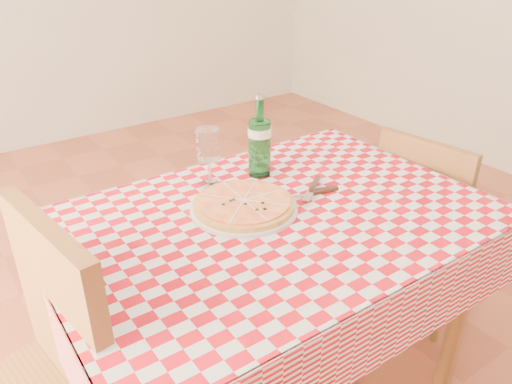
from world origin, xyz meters
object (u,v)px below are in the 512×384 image
(wine_glass, at_px, (209,158))
(pizza_plate, at_px, (244,204))
(dining_table, at_px, (273,244))
(chair_near, at_px, (426,218))
(water_bottle, at_px, (260,136))

(wine_glass, bearing_deg, pizza_plate, -90.20)
(dining_table, distance_m, chair_near, 0.80)
(chair_near, relative_size, water_bottle, 2.97)
(dining_table, relative_size, wine_glass, 6.10)
(pizza_plate, bearing_deg, water_bottle, 44.01)
(dining_table, height_order, pizza_plate, pizza_plate)
(pizza_plate, height_order, wine_glass, wine_glass)
(pizza_plate, distance_m, water_bottle, 0.28)
(dining_table, bearing_deg, pizza_plate, 122.29)
(pizza_plate, xyz_separation_m, water_bottle, (0.18, 0.18, 0.12))
(dining_table, bearing_deg, wine_glass, 99.96)
(chair_near, relative_size, wine_glass, 4.27)
(dining_table, bearing_deg, water_bottle, 62.71)
(wine_glass, bearing_deg, dining_table, -80.04)
(pizza_plate, relative_size, water_bottle, 1.15)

